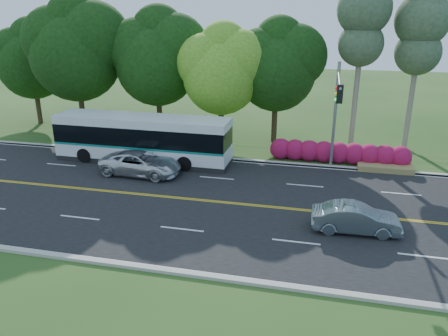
% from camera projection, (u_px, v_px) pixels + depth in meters
% --- Properties ---
extents(ground, '(120.00, 120.00, 0.00)m').
position_uv_depth(ground, '(210.00, 201.00, 24.28)').
color(ground, '#234416').
rests_on(ground, ground).
extents(road, '(60.00, 14.00, 0.02)m').
position_uv_depth(road, '(210.00, 201.00, 24.28)').
color(road, black).
rests_on(road, ground).
extents(curb_north, '(60.00, 0.30, 0.15)m').
position_uv_depth(curb_north, '(236.00, 159.00, 30.80)').
color(curb_north, '#ADA99C').
rests_on(curb_north, ground).
extents(curb_south, '(60.00, 0.30, 0.15)m').
position_uv_depth(curb_south, '(165.00, 271.00, 17.71)').
color(curb_south, '#ADA99C').
rests_on(curb_south, ground).
extents(grass_verge, '(60.00, 4.00, 0.10)m').
position_uv_depth(grass_verge, '(241.00, 152.00, 32.50)').
color(grass_verge, '#234416').
rests_on(grass_verge, ground).
extents(lane_markings, '(57.60, 13.82, 0.00)m').
position_uv_depth(lane_markings, '(209.00, 201.00, 24.29)').
color(lane_markings, gold).
rests_on(lane_markings, road).
extents(tree_row, '(44.70, 9.10, 13.84)m').
position_uv_depth(tree_row, '(185.00, 54.00, 34.17)').
color(tree_row, '#302315').
rests_on(tree_row, ground).
extents(bougainvillea_hedge, '(9.50, 2.25, 1.50)m').
position_uv_depth(bougainvillea_hedge, '(341.00, 154.00, 29.97)').
color(bougainvillea_hedge, '#9A0C41').
rests_on(bougainvillea_hedge, ground).
extents(traffic_signal, '(0.42, 6.10, 7.00)m').
position_uv_depth(traffic_signal, '(337.00, 104.00, 26.24)').
color(traffic_signal, gray).
rests_on(traffic_signal, ground).
extents(transit_bus, '(12.22, 2.80, 3.19)m').
position_uv_depth(transit_bus, '(143.00, 139.00, 30.13)').
color(transit_bus, white).
rests_on(transit_bus, road).
extents(sedan, '(4.21, 1.66, 1.37)m').
position_uv_depth(sedan, '(356.00, 218.00, 20.73)').
color(sedan, slate).
rests_on(sedan, road).
extents(suv, '(5.37, 2.71, 1.46)m').
position_uv_depth(suv, '(141.00, 163.00, 27.98)').
color(suv, silver).
rests_on(suv, road).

